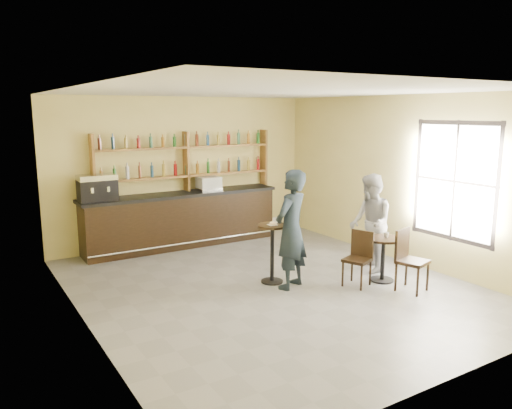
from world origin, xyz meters
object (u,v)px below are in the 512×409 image
patron_second (370,223)px  chair_south (413,261)px  pastry_case (209,184)px  cafe_table (383,259)px  chair_west (357,259)px  pedestal_table (272,254)px  bar_counter (182,219)px  man_main (291,229)px  espresso_machine (97,188)px

patron_second → chair_south: bearing=20.5°
pastry_case → cafe_table: 4.26m
cafe_table → chair_west: size_ratio=0.84×
pedestal_table → chair_west: 1.42m
bar_counter → patron_second: 4.06m
pastry_case → chair_south: 4.81m
man_main → chair_west: (0.98, -0.53, -0.53)m
pastry_case → patron_second: patron_second is taller
pastry_case → chair_west: pastry_case is taller
espresso_machine → man_main: (2.25, -3.35, -0.44)m
chair_west → patron_second: patron_second is taller
pastry_case → chair_west: bearing=-76.9°
patron_second → bar_counter: bearing=-119.0°
man_main → cafe_table: (1.53, -0.58, -0.60)m
bar_counter → espresso_machine: size_ratio=6.07×
man_main → chair_west: size_ratio=2.15×
bar_counter → pastry_case: size_ratio=8.72×
man_main → chair_south: (1.58, -1.18, -0.48)m
espresso_machine → cafe_table: 5.55m
pastry_case → man_main: size_ratio=0.25×
bar_counter → chair_south: bar_counter is taller
pedestal_table → chair_west: (1.11, -0.89, -0.05)m
espresso_machine → chair_south: espresso_machine is taller
bar_counter → patron_second: patron_second is taller
pedestal_table → man_main: size_ratio=0.51×
espresso_machine → pastry_case: espresso_machine is taller
cafe_table → patron_second: bearing=69.9°
bar_counter → cafe_table: size_ratio=5.62×
pedestal_table → chair_south: same height
pastry_case → espresso_machine: bearing=-178.8°
bar_counter → pedestal_table: bearing=-83.1°
chair_south → bar_counter: bearing=98.5°
pedestal_table → cafe_table: size_ratio=1.32×
bar_counter → chair_south: size_ratio=4.27×
cafe_table → chair_west: 0.56m
bar_counter → chair_west: (1.47, -3.88, -0.13)m
bar_counter → chair_south: bearing=-65.4°
chair_west → chair_south: (0.60, -0.65, 0.05)m
bar_counter → pedestal_table: size_ratio=4.28×
pedestal_table → chair_west: bearing=-38.8°
espresso_machine → pedestal_table: (2.12, -2.98, -0.92)m
pedestal_table → man_main: (0.13, -0.36, 0.48)m
chair_south → pastry_case: bearing=91.4°
patron_second → pastry_case: bearing=-127.4°
pedestal_table → man_main: man_main is taller
pedestal_table → cafe_table: pedestal_table is taller
bar_counter → chair_west: bearing=-69.2°
bar_counter → chair_south: 4.98m
cafe_table → patron_second: patron_second is taller
espresso_machine → cafe_table: (3.78, -3.93, -1.04)m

